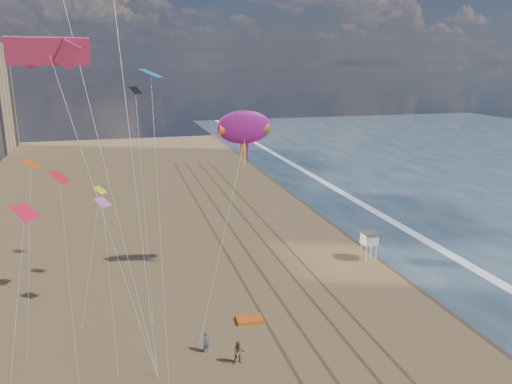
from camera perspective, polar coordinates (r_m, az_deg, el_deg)
The scene contains 9 objects.
wet_sand at distance 68.01m, azimuth 12.66°, elevation -3.82°, with size 260.00×260.00×0.00m, color #42301E.
foam at distance 70.01m, azimuth 15.71°, elevation -3.49°, with size 260.00×260.00×0.00m, color white.
tracks at distance 53.32m, azimuth 1.76°, elevation -8.67°, with size 7.68×120.00×0.01m.
lifeguard_stand at distance 55.81m, azimuth 12.84°, elevation -5.22°, with size 1.79×1.79×3.24m.
grounded_kite at distance 43.23m, azimuth -0.75°, elevation -14.36°, with size 2.19×1.39×0.25m, color orange.
show_kite at distance 47.82m, azimuth -1.37°, elevation 7.37°, with size 5.77×6.56×19.60m.
kite_flyer_a at distance 39.06m, azimuth -5.70°, elevation -16.70°, with size 0.59×0.39×1.61m, color #53586B.
kite_flyer_b at distance 37.56m, azimuth -1.97°, elevation -17.87°, with size 0.86×0.67×1.78m, color #895745.
small_kites at distance 41.32m, azimuth -18.40°, elevation 4.54°, with size 11.98×20.41×11.43m.
Camera 1 is at (-11.85, -16.84, 21.02)m, focal length 35.00 mm.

